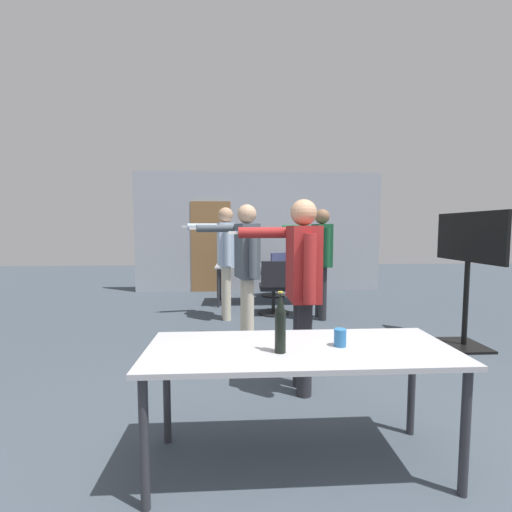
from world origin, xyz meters
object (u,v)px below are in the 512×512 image
object	(u,v)px
office_chair_far_right	(274,289)
office_chair_side_rolled	(276,276)
beer_bottle	(280,324)
drink_cup	(340,338)
person_near_casual	(301,277)
person_center_tall	(246,260)
person_left_plaid	(321,253)
tv_screen	(468,262)
person_right_polo	(225,252)

from	to	relation	value
office_chair_far_right	office_chair_side_rolled	world-z (taller)	office_chair_side_rolled
beer_bottle	drink_cup	xyz separation A→B (m)	(0.37, 0.08, -0.11)
office_chair_far_right	drink_cup	xyz separation A→B (m)	(0.00, -3.64, 0.37)
person_near_casual	beer_bottle	bearing A→B (deg)	162.65
person_center_tall	office_chair_side_rolled	distance (m)	3.12
person_center_tall	beer_bottle	bearing A→B (deg)	168.29
person_left_plaid	tv_screen	bearing A→B (deg)	-137.16
beer_bottle	office_chair_far_right	bearing A→B (deg)	84.39
person_near_casual	office_chair_side_rolled	xyz separation A→B (m)	(0.25, 4.20, -0.58)
tv_screen	person_right_polo	distance (m)	3.30
office_chair_far_right	drink_cup	size ratio (longest dim) A/B	8.81
tv_screen	drink_cup	bearing A→B (deg)	-47.51
beer_bottle	person_center_tall	bearing A→B (deg)	93.43
person_center_tall	office_chair_side_rolled	size ratio (longest dim) A/B	1.84
drink_cup	person_center_tall	bearing A→B (deg)	103.01
person_right_polo	drink_cup	size ratio (longest dim) A/B	16.97
tv_screen	person_left_plaid	world-z (taller)	person_left_plaid
person_right_polo	drink_cup	distance (m)	3.53
person_right_polo	office_chair_side_rolled	world-z (taller)	person_right_polo
drink_cup	person_right_polo	bearing A→B (deg)	103.20
tv_screen	person_near_casual	distance (m)	2.43
person_right_polo	drink_cup	bearing A→B (deg)	-175.49
office_chair_far_right	person_left_plaid	bearing A→B (deg)	-20.58
tv_screen	person_near_casual	bearing A→B (deg)	-65.35
beer_bottle	office_chair_side_rolled	bearing A→B (deg)	83.81
person_right_polo	office_chair_side_rolled	bearing A→B (deg)	-38.71
office_chair_far_right	drink_cup	distance (m)	3.66
tv_screen	office_chair_side_rolled	xyz separation A→B (m)	(-1.96, 3.19, -0.60)
tv_screen	person_right_polo	xyz separation A→B (m)	(-2.96, 1.45, 0.03)
person_right_polo	office_chair_far_right	size ratio (longest dim) A/B	1.93
beer_bottle	drink_cup	distance (m)	0.39
beer_bottle	drink_cup	world-z (taller)	beer_bottle
tv_screen	office_chair_far_right	bearing A→B (deg)	-127.63
person_center_tall	office_chair_side_rolled	bearing A→B (deg)	-28.46
office_chair_far_right	beer_bottle	world-z (taller)	beer_bottle
office_chair_far_right	office_chair_side_rolled	xyz separation A→B (m)	(0.20, 1.52, 0.02)
office_chair_side_rolled	beer_bottle	bearing A→B (deg)	-121.54
person_left_plaid	person_right_polo	xyz separation A→B (m)	(-1.51, 0.07, 0.01)
person_left_plaid	person_right_polo	distance (m)	1.51
person_near_casual	beer_bottle	xyz separation A→B (m)	(-0.32, -1.04, -0.12)
person_left_plaid	office_chair_side_rolled	world-z (taller)	person_left_plaid
person_right_polo	drink_cup	world-z (taller)	person_right_polo
tv_screen	office_chair_side_rolled	size ratio (longest dim) A/B	1.74
office_chair_side_rolled	drink_cup	distance (m)	5.18
tv_screen	beer_bottle	world-z (taller)	tv_screen
person_center_tall	office_chair_far_right	distance (m)	1.66
tv_screen	person_left_plaid	size ratio (longest dim) A/B	0.94
tv_screen	person_near_casual	size ratio (longest dim) A/B	0.97
person_left_plaid	person_right_polo	size ratio (longest dim) A/B	0.99
office_chair_side_rolled	person_near_casual	bearing A→B (deg)	-118.81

